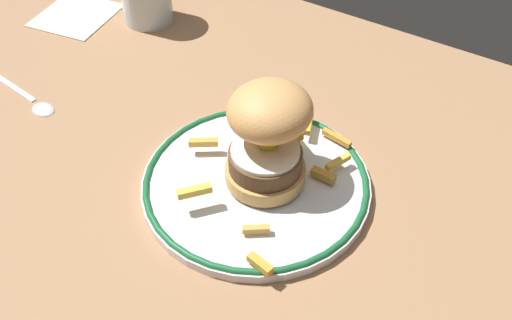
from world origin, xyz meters
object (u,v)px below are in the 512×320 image
Objects in this scene: dinner_plate at (256,183)px; burger at (268,133)px; spoon at (36,103)px; napkin at (76,15)px.

burger reaches higher than dinner_plate.
spoon is (-33.88, -4.86, -7.24)cm from burger.
spoon is (-33.40, -3.20, -0.48)cm from dinner_plate.
burger is at bearing 8.15° from spoon.
dinner_plate is at bearing 5.47° from spoon.
dinner_plate is 2.22× the size of napkin.
napkin is (-46.14, 14.87, -7.40)cm from burger.
burger reaches higher than napkin.
napkin is (-45.65, 16.53, -0.64)cm from dinner_plate.
dinner_plate is 48.55cm from napkin.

